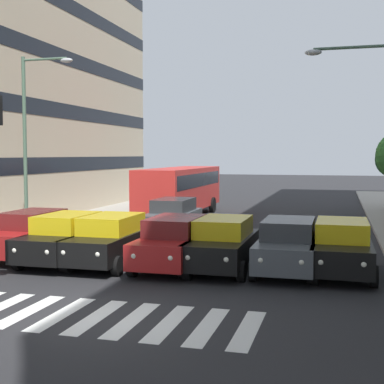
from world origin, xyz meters
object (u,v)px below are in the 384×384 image
car_5 (65,238)px  car_6 (31,234)px  car_3 (174,242)px  bus_behind_traffic (181,187)px  car_1 (288,246)px  car_2 (223,243)px  car_row2_0 (173,216)px  car_0 (342,247)px  car_4 (110,240)px  street_lamp_right (32,131)px

car_5 → car_6: (1.73, -0.57, 0.00)m
car_3 → bus_behind_traffic: (3.97, -14.27, 0.97)m
car_3 → car_1: bearing=-174.4°
car_2 → car_5: 5.60m
car_row2_0 → car_6: bearing=62.9°
car_3 → bus_behind_traffic: 14.85m
car_1 → car_row2_0: (6.02, -6.80, 0.00)m
car_1 → car_2: (2.12, 0.17, 0.00)m
car_0 → car_4: bearing=4.0°
car_0 → car_4: size_ratio=1.00×
car_2 → car_5: (5.60, 0.30, 0.00)m
car_1 → car_5: size_ratio=1.00×
car_4 → car_1: bearing=-176.2°
car_4 → car_6: (3.40, -0.50, 0.00)m
car_1 → car_2: same height
bus_behind_traffic → street_lamp_right: street_lamp_right is taller
car_0 → car_5: 9.41m
car_3 → street_lamp_right: street_lamp_right is taller
bus_behind_traffic → street_lamp_right: 11.54m
car_0 → car_1: size_ratio=1.00×
bus_behind_traffic → car_6: bearing=82.9°
car_2 → car_3: (1.62, 0.20, 0.00)m
car_3 → car_row2_0: 7.52m
car_1 → car_5: bearing=3.5°
car_1 → car_5: same height
car_4 → street_lamp_right: bearing=-35.4°
car_2 → car_0: bearing=-175.3°
car_1 → street_lamp_right: size_ratio=0.56×
car_4 → car_5: 1.68m
car_1 → car_2: bearing=4.6°
car_1 → street_lamp_right: street_lamp_right is taller
street_lamp_right → car_1: bearing=163.5°
car_4 → car_6: 3.44m
car_5 → car_row2_0: (-1.70, -7.27, 0.00)m
car_0 → car_2: bearing=4.7°
car_1 → street_lamp_right: (11.34, -3.37, 3.96)m
car_3 → car_row2_0: (2.27, -7.17, 0.00)m
car_row2_0 → car_2: bearing=119.2°
bus_behind_traffic → street_lamp_right: size_ratio=1.33×
car_1 → car_3: size_ratio=1.00×
bus_behind_traffic → car_4: bearing=96.7°
car_0 → car_row2_0: 10.17m
car_4 → bus_behind_traffic: 14.44m
car_2 → car_row2_0: bearing=-60.8°
car_4 → car_6: size_ratio=1.00×
car_5 → bus_behind_traffic: bus_behind_traffic is taller
car_2 → car_4: bearing=3.4°
car_2 → car_1: bearing=-175.4°
car_0 → car_4: 7.73m
car_1 → car_4: same height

